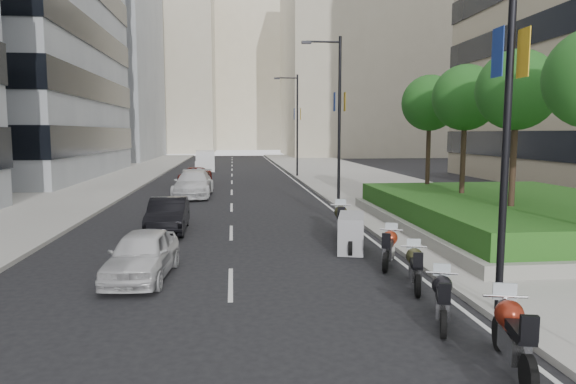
{
  "coord_description": "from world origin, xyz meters",
  "views": [
    {
      "loc": [
        -1.4,
        -9.23,
        3.97
      ],
      "look_at": [
        0.41,
        7.61,
        2.0
      ],
      "focal_mm": 32.0,
      "sensor_mm": 36.0,
      "label": 1
    }
  ],
  "objects": [
    {
      "name": "ground",
      "position": [
        0.0,
        0.0,
        0.0
      ],
      "size": [
        160.0,
        160.0,
        0.0
      ],
      "primitive_type": "plane",
      "color": "black",
      "rests_on": "ground"
    },
    {
      "name": "sidewalk_right",
      "position": [
        9.0,
        30.0,
        0.07
      ],
      "size": [
        10.0,
        100.0,
        0.15
      ],
      "primitive_type": "cube",
      "color": "#9E9B93",
      "rests_on": "ground"
    },
    {
      "name": "sidewalk_left",
      "position": [
        -12.0,
        30.0,
        0.07
      ],
      "size": [
        8.0,
        100.0,
        0.15
      ],
      "primitive_type": "cube",
      "color": "#9E9B93",
      "rests_on": "ground"
    },
    {
      "name": "lane_edge",
      "position": [
        3.7,
        30.0,
        0.01
      ],
      "size": [
        0.12,
        100.0,
        0.01
      ],
      "primitive_type": "cube",
      "color": "silver",
      "rests_on": "ground"
    },
    {
      "name": "lane_centre",
      "position": [
        -1.5,
        30.0,
        0.01
      ],
      "size": [
        0.12,
        100.0,
        0.01
      ],
      "primitive_type": "cube",
      "color": "silver",
      "rests_on": "ground"
    },
    {
      "name": "building_grey_far",
      "position": [
        -24.0,
        70.0,
        15.0
      ],
      "size": [
        22.0,
        26.0,
        30.0
      ],
      "primitive_type": "cube",
      "color": "gray",
      "rests_on": "ground"
    },
    {
      "name": "building_cream_right",
      "position": [
        22.0,
        80.0,
        18.0
      ],
      "size": [
        28.0,
        24.0,
        36.0
      ],
      "primitive_type": "cube",
      "color": "#B7AD93",
      "rests_on": "ground"
    },
    {
      "name": "building_cream_left",
      "position": [
        -18.0,
        100.0,
        17.0
      ],
      "size": [
        26.0,
        24.0,
        34.0
      ],
      "primitive_type": "cube",
      "color": "#B7AD93",
      "rests_on": "ground"
    },
    {
      "name": "building_cream_centre",
      "position": [
        2.0,
        120.0,
        19.0
      ],
      "size": [
        30.0,
        24.0,
        38.0
      ],
      "primitive_type": "cube",
      "color": "#B7AD93",
      "rests_on": "ground"
    },
    {
      "name": "planter",
      "position": [
        10.0,
        10.0,
        0.35
      ],
      "size": [
        10.0,
        14.0,
        0.4
      ],
      "primitive_type": "cube",
      "color": "gray",
      "rests_on": "sidewalk_right"
    },
    {
      "name": "hedge",
      "position": [
        10.0,
        10.0,
        0.95
      ],
      "size": [
        9.4,
        13.4,
        0.8
      ],
      "primitive_type": "cube",
      "color": "#174914",
      "rests_on": "planter"
    },
    {
      "name": "tree_1",
      "position": [
        8.5,
        8.0,
        5.42
      ],
      "size": [
        2.8,
        2.8,
        6.3
      ],
      "color": "#332319",
      "rests_on": "planter"
    },
    {
      "name": "tree_2",
      "position": [
        8.5,
        12.0,
        5.42
      ],
      "size": [
        2.8,
        2.8,
        6.3
      ],
      "color": "#332319",
      "rests_on": "planter"
    },
    {
      "name": "tree_3",
      "position": [
        8.5,
        16.0,
        5.42
      ],
      "size": [
        2.8,
        2.8,
        6.3
      ],
      "color": "#332319",
      "rests_on": "planter"
    },
    {
      "name": "lamp_post_0",
      "position": [
        4.14,
        1.0,
        5.07
      ],
      "size": [
        2.34,
        0.45,
        9.0
      ],
      "color": "black",
      "rests_on": "ground"
    },
    {
      "name": "lamp_post_1",
      "position": [
        4.14,
        18.0,
        5.07
      ],
      "size": [
        2.34,
        0.45,
        9.0
      ],
      "color": "black",
      "rests_on": "ground"
    },
    {
      "name": "lamp_post_2",
      "position": [
        4.14,
        36.0,
        5.07
      ],
      "size": [
        2.34,
        0.45,
        9.0
      ],
      "color": "black",
      "rests_on": "ground"
    },
    {
      "name": "motorcycle_1",
      "position": [
        3.21,
        -1.46,
        0.6
      ],
      "size": [
        0.84,
        2.23,
        1.13
      ],
      "rotation": [
        0.0,
        0.0,
        1.33
      ],
      "color": "black",
      "rests_on": "ground"
    },
    {
      "name": "motorcycle_2",
      "position": [
        2.87,
        0.65,
        0.53
      ],
      "size": [
        0.88,
        1.9,
        0.99
      ],
      "rotation": [
        0.0,
        0.0,
        1.22
      ],
      "color": "black",
      "rests_on": "ground"
    },
    {
      "name": "motorcycle_3",
      "position": [
        3.2,
        3.14,
        0.54
      ],
      "size": [
        0.77,
        1.98,
        1.0
      ],
      "rotation": [
        0.0,
        0.0,
        1.31
      ],
      "color": "black",
      "rests_on": "ground"
    },
    {
      "name": "motorcycle_4",
      "position": [
        3.21,
        5.37,
        0.55
      ],
      "size": [
        1.01,
        1.93,
        1.03
      ],
      "rotation": [
        0.0,
        0.0,
        1.15
      ],
      "color": "black",
      "rests_on": "ground"
    },
    {
      "name": "motorcycle_5",
      "position": [
        2.53,
        7.39,
        0.61
      ],
      "size": [
        1.3,
        2.16,
        1.23
      ],
      "rotation": [
        0.0,
        0.0,
        1.32
      ],
      "color": "black",
      "rests_on": "ground"
    },
    {
      "name": "motorcycle_6",
      "position": [
        2.69,
        9.81,
        0.62
      ],
      "size": [
        0.79,
        2.32,
        1.17
      ],
      "rotation": [
        0.0,
        0.0,
        1.38
      ],
      "color": "black",
      "rests_on": "ground"
    },
    {
      "name": "car_a",
      "position": [
        -3.89,
        4.81,
        0.66
      ],
      "size": [
        1.84,
        3.97,
        1.32
      ],
      "primitive_type": "imported",
      "rotation": [
        0.0,
        0.0,
        -0.07
      ],
      "color": "silver",
      "rests_on": "ground"
    },
    {
      "name": "car_b",
      "position": [
        -4.01,
        11.43,
        0.68
      ],
      "size": [
        1.51,
        4.15,
        1.36
      ],
      "primitive_type": "imported",
      "rotation": [
        0.0,
        0.0,
        0.02
      ],
      "color": "black",
      "rests_on": "ground"
    },
    {
      "name": "car_c",
      "position": [
        -3.85,
        22.88,
        0.8
      ],
      "size": [
        2.41,
        5.57,
        1.6
      ],
      "primitive_type": "imported",
      "rotation": [
        0.0,
        0.0,
        -0.03
      ],
      "color": "silver",
      "rests_on": "ground"
    },
    {
      "name": "car_d",
      "position": [
        -4.31,
        30.83,
        0.65
      ],
      "size": [
        2.47,
        4.8,
        1.29
      ],
      "primitive_type": "imported",
      "rotation": [
        0.0,
        0.0,
        -0.07
      ],
      "color": "#66100C",
      "rests_on": "ground"
    },
    {
      "name": "delivery_van",
      "position": [
        -4.27,
        45.09,
        0.96
      ],
      "size": [
        2.09,
        5.0,
        2.07
      ],
      "rotation": [
        0.0,
        0.0,
        0.05
      ],
      "color": "white",
      "rests_on": "ground"
    }
  ]
}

